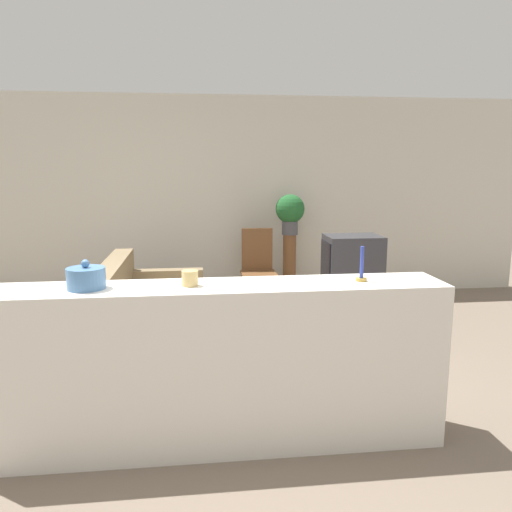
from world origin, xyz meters
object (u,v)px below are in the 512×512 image
Objects in this scene: television at (352,261)px; wooden_chair at (258,265)px; couch at (149,322)px; decorative_bowl at (86,278)px; potted_plant at (290,211)px.

television reaches higher than wooden_chair.
television is at bearing 9.74° from couch.
couch is 1.93m from decorative_bowl.
decorative_bowl is (-2.31, -2.10, 0.35)m from television.
decorative_bowl is at bearing -137.68° from television.
potted_plant is (1.69, 1.65, 0.91)m from couch.
wooden_chair is at bearing 65.82° from decorative_bowl.
potted_plant is (-0.44, 1.29, 0.43)m from television.
potted_plant is (0.44, 0.22, 0.66)m from wooden_chair.
decorative_bowl is (-1.42, -3.17, 0.59)m from wooden_chair.
couch is 2.22m from television.
potted_plant is 3.87m from decorative_bowl.
couch is at bearing 84.22° from decorative_bowl.
television is at bearing 42.32° from decorative_bowl.
potted_plant reaches higher than decorative_bowl.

